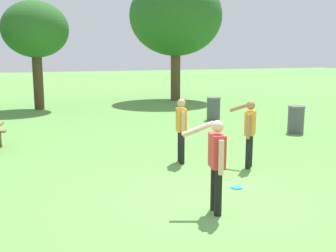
{
  "coord_description": "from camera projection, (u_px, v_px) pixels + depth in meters",
  "views": [
    {
      "loc": [
        -3.56,
        -6.43,
        2.73
      ],
      "look_at": [
        0.2,
        2.46,
        1.0
      ],
      "focal_mm": 42.7,
      "sensor_mm": 36.0,
      "label": 1
    }
  ],
  "objects": [
    {
      "name": "person_bystander",
      "position": [
        249.0,
        129.0,
        9.64
      ],
      "size": [
        0.48,
        0.84,
        1.64
      ],
      "color": "black",
      "rests_on": "ground"
    },
    {
      "name": "person_catcher",
      "position": [
        181.0,
        126.0,
        10.07
      ],
      "size": [
        0.31,
        0.59,
        1.64
      ],
      "color": "black",
      "rests_on": "ground"
    },
    {
      "name": "frisbee",
      "position": [
        237.0,
        187.0,
        8.29
      ],
      "size": [
        0.25,
        0.25,
        0.03
      ],
      "primitive_type": "cylinder",
      "color": "#2D9EDB",
      "rests_on": "ground"
    },
    {
      "name": "tree_back_right",
      "position": [
        176.0,
        16.0,
        23.27
      ],
      "size": [
        5.41,
        5.41,
        7.25
      ],
      "color": "brown",
      "rests_on": "ground"
    },
    {
      "name": "trash_can_further_along",
      "position": [
        213.0,
        109.0,
        16.83
      ],
      "size": [
        0.59,
        0.59,
        0.96
      ],
      "color": "#515156",
      "rests_on": "ground"
    },
    {
      "name": "tree_back_left",
      "position": [
        35.0,
        30.0,
        19.54
      ],
      "size": [
        3.23,
        3.23,
        5.33
      ],
      "color": "#4C3823",
      "rests_on": "ground"
    },
    {
      "name": "trash_can_beside_table",
      "position": [
        296.0,
        119.0,
        14.06
      ],
      "size": [
        0.59,
        0.59,
        0.96
      ],
      "color": "#515156",
      "rests_on": "ground"
    },
    {
      "name": "person_thrower",
      "position": [
        216.0,
        159.0,
        6.83
      ],
      "size": [
        0.64,
        0.73,
        1.64
      ],
      "color": "black",
      "rests_on": "ground"
    },
    {
      "name": "ground_plane",
      "position": [
        208.0,
        199.0,
        7.67
      ],
      "size": [
        120.0,
        120.0,
        0.0
      ],
      "primitive_type": "plane",
      "color": "#609947"
    }
  ]
}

